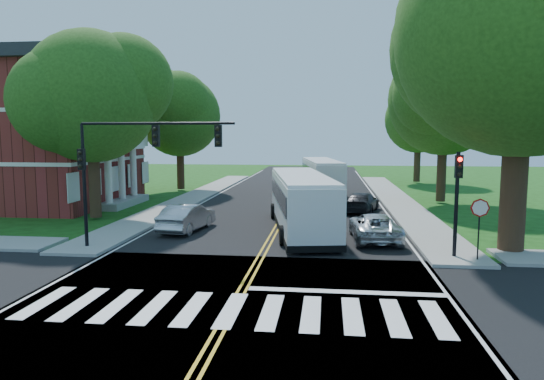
# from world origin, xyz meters

# --- Properties ---
(ground) EXTENTS (140.00, 140.00, 0.00)m
(ground) POSITION_xyz_m (0.00, 0.00, 0.00)
(ground) COLOR #184010
(ground) RESTS_ON ground
(road) EXTENTS (14.00, 96.00, 0.01)m
(road) POSITION_xyz_m (0.00, 18.00, 0.01)
(road) COLOR black
(road) RESTS_ON ground
(cross_road) EXTENTS (60.00, 12.00, 0.01)m
(cross_road) POSITION_xyz_m (0.00, 0.00, 0.01)
(cross_road) COLOR black
(cross_road) RESTS_ON ground
(center_line) EXTENTS (0.36, 70.00, 0.01)m
(center_line) POSITION_xyz_m (0.00, 22.00, 0.01)
(center_line) COLOR gold
(center_line) RESTS_ON road
(edge_line_w) EXTENTS (0.12, 70.00, 0.01)m
(edge_line_w) POSITION_xyz_m (-6.80, 22.00, 0.01)
(edge_line_w) COLOR silver
(edge_line_w) RESTS_ON road
(edge_line_e) EXTENTS (0.12, 70.00, 0.01)m
(edge_line_e) POSITION_xyz_m (6.80, 22.00, 0.01)
(edge_line_e) COLOR silver
(edge_line_e) RESTS_ON road
(crosswalk) EXTENTS (12.60, 3.00, 0.01)m
(crosswalk) POSITION_xyz_m (0.00, -0.50, 0.02)
(crosswalk) COLOR silver
(crosswalk) RESTS_ON road
(stop_bar) EXTENTS (6.60, 0.40, 0.01)m
(stop_bar) POSITION_xyz_m (3.50, 1.60, 0.02)
(stop_bar) COLOR silver
(stop_bar) RESTS_ON road
(sidewalk_nw) EXTENTS (2.60, 40.00, 0.15)m
(sidewalk_nw) POSITION_xyz_m (-8.30, 25.00, 0.07)
(sidewalk_nw) COLOR gray
(sidewalk_nw) RESTS_ON ground
(sidewalk_ne) EXTENTS (2.60, 40.00, 0.15)m
(sidewalk_ne) POSITION_xyz_m (8.30, 25.00, 0.07)
(sidewalk_ne) COLOR gray
(sidewalk_ne) RESTS_ON ground
(tree_ne_big) EXTENTS (10.80, 10.80, 14.91)m
(tree_ne_big) POSITION_xyz_m (11.00, 8.00, 9.62)
(tree_ne_big) COLOR #312313
(tree_ne_big) RESTS_ON ground
(tree_west_near) EXTENTS (8.00, 8.00, 11.40)m
(tree_west_near) POSITION_xyz_m (-11.50, 14.00, 7.53)
(tree_west_near) COLOR #312313
(tree_west_near) RESTS_ON ground
(tree_west_far) EXTENTS (7.60, 7.60, 10.67)m
(tree_west_far) POSITION_xyz_m (-11.00, 30.00, 7.00)
(tree_west_far) COLOR #312313
(tree_west_far) RESTS_ON ground
(tree_east_mid) EXTENTS (8.40, 8.40, 11.93)m
(tree_east_mid) POSITION_xyz_m (11.50, 24.00, 7.86)
(tree_east_mid) COLOR #312313
(tree_east_mid) RESTS_ON ground
(tree_east_far) EXTENTS (7.20, 7.20, 10.34)m
(tree_east_far) POSITION_xyz_m (12.50, 40.00, 6.86)
(tree_east_far) COLOR #312313
(tree_east_far) RESTS_ON ground
(brick_building) EXTENTS (20.00, 13.00, 10.80)m
(brick_building) POSITION_xyz_m (-21.95, 20.00, 5.42)
(brick_building) COLOR maroon
(brick_building) RESTS_ON ground
(signal_nw) EXTENTS (7.15, 0.46, 5.66)m
(signal_nw) POSITION_xyz_m (-5.86, 6.43, 4.38)
(signal_nw) COLOR black
(signal_nw) RESTS_ON ground
(signal_ne) EXTENTS (0.30, 0.46, 4.40)m
(signal_ne) POSITION_xyz_m (8.20, 6.44, 2.96)
(signal_ne) COLOR black
(signal_ne) RESTS_ON ground
(stop_sign) EXTENTS (0.76, 0.08, 2.53)m
(stop_sign) POSITION_xyz_m (9.00, 5.98, 2.03)
(stop_sign) COLOR black
(stop_sign) RESTS_ON ground
(bus_lead) EXTENTS (4.57, 12.17, 3.08)m
(bus_lead) POSITION_xyz_m (1.40, 12.06, 1.64)
(bus_lead) COLOR silver
(bus_lead) RESTS_ON road
(bus_follow) EXTENTS (4.20, 11.76, 2.98)m
(bus_follow) POSITION_xyz_m (2.28, 29.83, 1.58)
(bus_follow) COLOR silver
(bus_follow) RESTS_ON road
(hatchback) EXTENTS (2.19, 4.71, 1.50)m
(hatchback) POSITION_xyz_m (-4.79, 11.10, 0.76)
(hatchback) COLOR #ACAEB3
(hatchback) RESTS_ON road
(suv) EXTENTS (2.45, 4.95, 1.35)m
(suv) POSITION_xyz_m (5.19, 9.89, 0.69)
(suv) COLOR silver
(suv) RESTS_ON road
(dark_sedan) EXTENTS (2.88, 4.89, 1.33)m
(dark_sedan) POSITION_xyz_m (5.15, 18.84, 0.68)
(dark_sedan) COLOR black
(dark_sedan) RESTS_ON road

